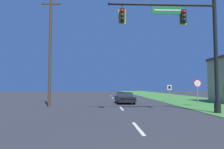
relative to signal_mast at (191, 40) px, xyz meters
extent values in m
cube|color=#428438|center=(5.86, 19.31, -5.11)|extent=(10.00, 110.00, 0.04)
cube|color=silver|center=(-4.64, -4.69, -5.12)|extent=(0.16, 2.80, 0.01)
cube|color=silver|center=(-4.64, 3.31, -5.12)|extent=(0.16, 2.80, 0.01)
cube|color=silver|center=(-4.64, 11.31, -5.12)|extent=(0.16, 2.80, 0.01)
cube|color=silver|center=(-4.64, 19.31, -5.12)|extent=(0.16, 2.80, 0.01)
cube|color=silver|center=(-4.64, 27.31, -5.12)|extent=(0.16, 2.80, 0.01)
cylinder|color=black|center=(1.76, 0.00, -4.74)|extent=(0.44, 0.44, 0.70)
cylinder|color=black|center=(1.76, 0.00, -0.98)|extent=(0.26, 0.26, 8.22)
cylinder|color=black|center=(-2.01, 0.00, 2.53)|extent=(7.55, 0.16, 0.16)
sphere|color=black|center=(-5.79, 0.00, 2.53)|extent=(0.21, 0.21, 0.21)
cube|color=#196B33|center=(-1.64, 0.00, 2.14)|extent=(2.32, 0.06, 0.55)
cube|color=white|center=(-1.64, -0.03, 2.14)|extent=(1.95, 0.01, 0.08)
cylinder|color=black|center=(-4.88, 0.00, 2.36)|extent=(0.06, 0.06, 0.35)
cube|color=yellow|center=(-4.88, 0.14, 1.71)|extent=(0.50, 0.03, 1.11)
cube|color=black|center=(-4.88, 0.00, 1.71)|extent=(0.34, 0.24, 0.95)
sphere|color=red|center=(-4.88, -0.14, 1.99)|extent=(0.22, 0.22, 0.22)
sphere|color=#51380F|center=(-4.88, -0.14, 1.71)|extent=(0.22, 0.22, 0.22)
sphere|color=#0F3D19|center=(-4.88, -0.14, 1.42)|extent=(0.22, 0.22, 0.22)
cylinder|color=black|center=(-0.50, 0.00, 2.36)|extent=(0.06, 0.06, 0.35)
cube|color=yellow|center=(-0.50, 0.14, 1.71)|extent=(0.50, 0.03, 1.11)
cube|color=black|center=(-0.50, 0.00, 1.71)|extent=(0.34, 0.24, 0.95)
sphere|color=red|center=(-0.50, -0.14, 1.99)|extent=(0.22, 0.22, 0.22)
sphere|color=#51380F|center=(-0.50, -0.14, 1.71)|extent=(0.22, 0.22, 0.22)
sphere|color=#0F3D19|center=(-0.50, -0.14, 1.42)|extent=(0.22, 0.22, 0.22)
cylinder|color=black|center=(-3.06, 10.31, -4.81)|extent=(0.22, 0.64, 0.64)
cylinder|color=black|center=(-4.66, 10.25, -4.81)|extent=(0.22, 0.64, 0.64)
cylinder|color=black|center=(-2.94, 7.46, -4.81)|extent=(0.22, 0.64, 0.64)
cylinder|color=black|center=(-4.54, 7.39, -4.81)|extent=(0.22, 0.64, 0.64)
cube|color=black|center=(-3.80, 8.85, -4.63)|extent=(2.00, 4.33, 0.55)
cube|color=#283342|center=(-3.81, 8.96, -4.15)|extent=(1.68, 1.85, 0.42)
cube|color=black|center=(-3.81, 8.96, -3.97)|extent=(1.64, 1.82, 0.06)
cube|color=#B71414|center=(-3.72, 6.75, -4.57)|extent=(1.68, 0.13, 0.14)
cylinder|color=gray|center=(2.60, 4.65, -3.99)|extent=(0.07, 0.07, 2.20)
cylinder|color=red|center=(2.60, 4.65, -2.97)|extent=(0.76, 0.04, 0.76)
cylinder|color=white|center=(2.60, 4.62, -2.97)|extent=(0.61, 0.01, 0.61)
cylinder|color=gray|center=(2.18, 11.35, -4.09)|extent=(0.06, 0.06, 2.00)
cube|color=white|center=(2.18, 11.35, -3.36)|extent=(0.55, 0.04, 0.60)
cube|color=black|center=(2.18, 11.32, -3.36)|extent=(0.31, 0.01, 0.34)
cylinder|color=#4C3823|center=(-11.19, 5.12, 0.18)|extent=(0.26, 0.26, 10.62)
cube|color=#4C3823|center=(-11.19, 5.12, 4.59)|extent=(1.80, 0.12, 0.12)
cylinder|color=#333338|center=(-11.94, 5.12, 4.71)|extent=(0.08, 0.08, 0.12)
cylinder|color=#333338|center=(-10.44, 5.12, 4.71)|extent=(0.08, 0.08, 0.12)
camera|label=1|loc=(-6.18, -13.64, -3.29)|focal=32.00mm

